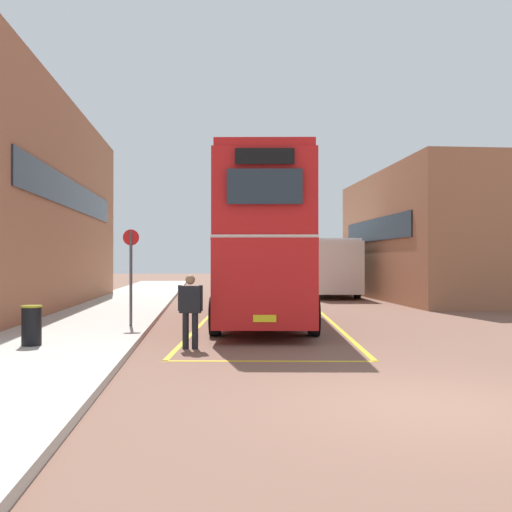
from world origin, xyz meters
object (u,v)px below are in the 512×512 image
single_deck_bus (325,266)px  pedestrian_boarding (190,306)px  bus_stop_sign (131,268)px  double_decker_bus (264,242)px  litter_bin (32,325)px

single_deck_bus → pedestrian_boarding: size_ratio=6.04×
bus_stop_sign → single_deck_bus: bearing=61.7°
double_decker_bus → bus_stop_sign: bearing=-157.4°
litter_bin → double_decker_bus: bearing=44.1°
litter_bin → bus_stop_sign: bearing=66.3°
double_decker_bus → single_deck_bus: size_ratio=1.03×
litter_bin → pedestrian_boarding: bearing=2.9°
double_decker_bus → litter_bin: (-5.47, -5.30, -1.95)m
double_decker_bus → bus_stop_sign: (-3.85, -1.61, -0.78)m
single_deck_bus → bus_stop_sign: bearing=-118.3°
litter_bin → bus_stop_sign: bus_stop_sign is taller
double_decker_bus → pedestrian_boarding: (-2.14, -5.13, -1.58)m
double_decker_bus → pedestrian_boarding: size_ratio=6.20×
double_decker_bus → litter_bin: double_decker_bus is taller
pedestrian_boarding → bus_stop_sign: size_ratio=0.61×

